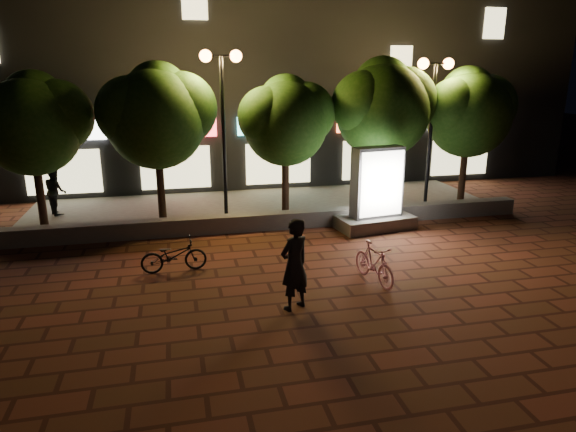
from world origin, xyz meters
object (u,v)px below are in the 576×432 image
object	(u,v)px
street_lamp_left	(222,93)
rider	(294,264)
tree_mid	(286,118)
ad_kiosk	(376,196)
tree_left	(157,113)
tree_far_right	(469,109)
scooter_parked	(174,255)
tree_right	(384,105)
street_lamp_right	(433,95)
tree_far_left	(32,120)
pedestrian	(56,191)
scooter_pink	(374,263)

from	to	relation	value
street_lamp_left	rider	world-z (taller)	street_lamp_left
tree_mid	ad_kiosk	distance (m)	3.84
tree_left	tree_far_right	size ratio (longest dim) A/B	1.03
rider	scooter_parked	world-z (taller)	rider
tree_right	scooter_parked	size ratio (longest dim) A/B	3.25
tree_left	street_lamp_right	bearing A→B (deg)	-1.68
scooter_parked	ad_kiosk	bearing A→B (deg)	-73.42
tree_far_right	tree_mid	bearing A→B (deg)	-180.00
tree_far_left	tree_left	size ratio (longest dim) A/B	0.95
tree_mid	pedestrian	distance (m)	7.95
ad_kiosk	pedestrian	bearing A→B (deg)	159.84
tree_left	tree_right	distance (m)	7.30
tree_right	rider	bearing A→B (deg)	-124.35
tree_far_right	rider	distance (m)	10.71
rider	pedestrian	bearing A→B (deg)	-83.36
rider	tree_mid	bearing A→B (deg)	-130.97
street_lamp_right	rider	world-z (taller)	street_lamp_right
tree_left	ad_kiosk	bearing A→B (deg)	-18.74
tree_mid	rider	size ratio (longest dim) A/B	2.36
tree_left	ad_kiosk	world-z (taller)	tree_left
tree_mid	tree_far_right	bearing A→B (deg)	0.00
tree_left	tree_far_right	distance (m)	10.50
tree_far_right	pedestrian	distance (m)	14.25
tree_left	tree_far_left	bearing A→B (deg)	-180.00
street_lamp_right	tree_far_right	bearing A→B (deg)	9.61
tree_mid	scooter_parked	distance (m)	6.35
tree_mid	rider	xyz separation A→B (m)	(-1.37, -6.84, -2.26)
street_lamp_left	pedestrian	distance (m)	6.49
tree_far_left	tree_right	distance (m)	10.81
pedestrian	tree_far_right	bearing A→B (deg)	-121.81
tree_far_left	tree_mid	world-z (taller)	tree_far_left
tree_far_right	street_lamp_left	size ratio (longest dim) A/B	0.92
tree_mid	scooter_parked	bearing A→B (deg)	-131.05
tree_left	scooter_pink	distance (m)	8.15
tree_far_right	scooter_parked	size ratio (longest dim) A/B	3.06
scooter_pink	street_lamp_right	bearing A→B (deg)	41.88
tree_far_left	ad_kiosk	size ratio (longest dim) A/B	1.84
street_lamp_right	scooter_pink	size ratio (longest dim) A/B	3.23
ad_kiosk	rider	distance (m)	5.97
tree_far_left	scooter_pink	distance (m)	10.52
tree_mid	street_lamp_right	size ratio (longest dim) A/B	0.90
tree_left	pedestrian	xyz separation A→B (m)	(-3.46, 1.45, -2.58)
street_lamp_left	pedestrian	bearing A→B (deg)	162.45
street_lamp_left	street_lamp_right	size ratio (longest dim) A/B	1.04
tree_right	street_lamp_right	distance (m)	1.70
tree_mid	ad_kiosk	xyz separation A→B (m)	(2.30, -2.14, -2.20)
tree_right	tree_left	bearing A→B (deg)	-180.00
tree_right	scooter_parked	distance (m)	8.83
tree_left	tree_mid	xyz separation A→B (m)	(4.00, -0.00, -0.23)
tree_left	tree_far_right	xyz separation A→B (m)	(10.50, -0.00, -0.08)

